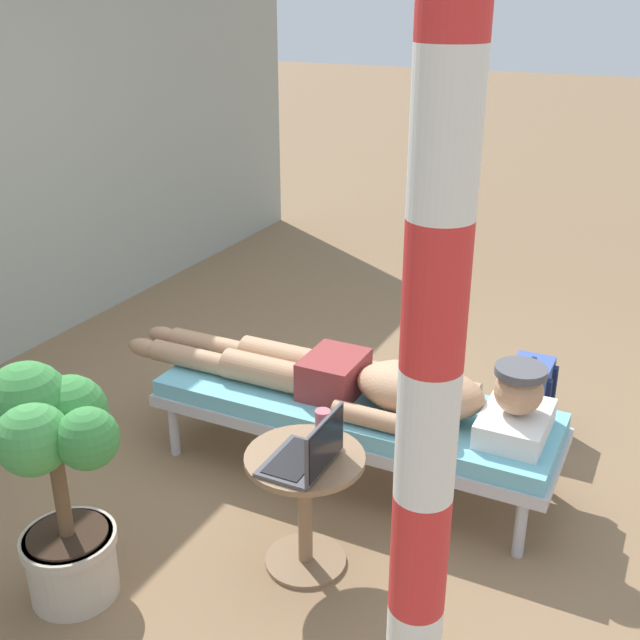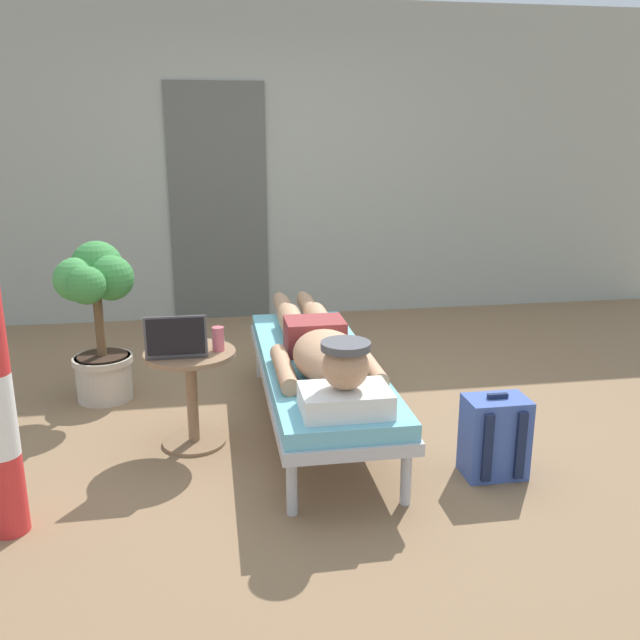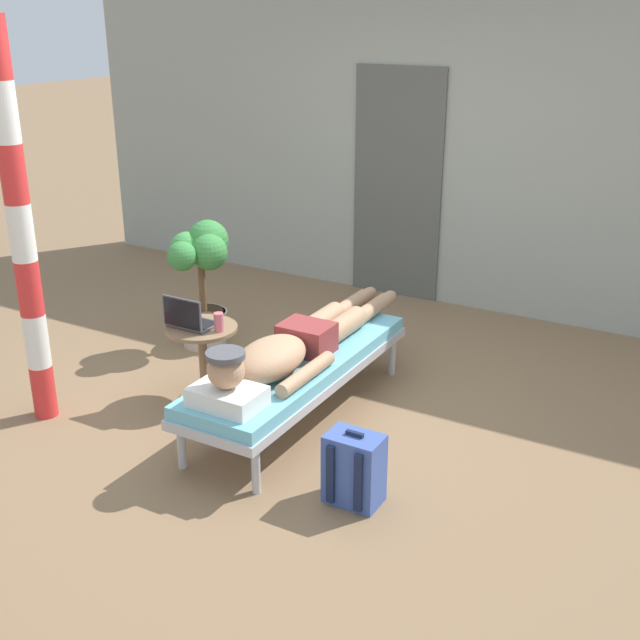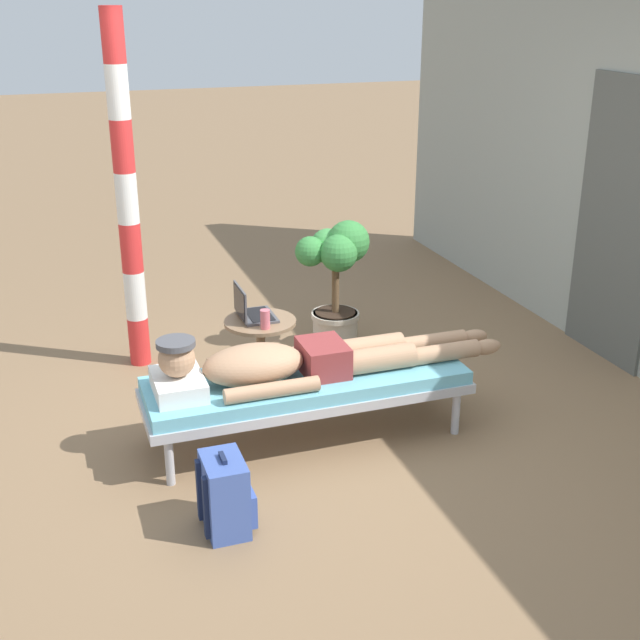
{
  "view_description": "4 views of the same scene",
  "coord_description": "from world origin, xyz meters",
  "px_view_note": "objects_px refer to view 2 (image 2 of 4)",
  "views": [
    {
      "loc": [
        -2.92,
        -1.38,
        2.22
      ],
      "look_at": [
        0.27,
        0.19,
        0.69
      ],
      "focal_mm": 43.6,
      "sensor_mm": 36.0,
      "label": 1
    },
    {
      "loc": [
        -0.5,
        -3.6,
        1.63
      ],
      "look_at": [
        0.11,
        0.07,
        0.59
      ],
      "focal_mm": 37.88,
      "sensor_mm": 36.0,
      "label": 2
    },
    {
      "loc": [
        2.51,
        -4.08,
        2.52
      ],
      "look_at": [
        0.13,
        0.08,
        0.63
      ],
      "focal_mm": 45.06,
      "sensor_mm": 36.0,
      "label": 3
    },
    {
      "loc": [
        4.34,
        -1.48,
        2.55
      ],
      "look_at": [
        -0.17,
        0.08,
        0.66
      ],
      "focal_mm": 46.6,
      "sensor_mm": 36.0,
      "label": 4
    }
  ],
  "objects_px": {
    "lounge_chair": "(318,370)",
    "backpack": "(494,437)",
    "person_reclining": "(320,346)",
    "potted_plant": "(98,308)",
    "laptop": "(177,344)",
    "side_table": "(191,382)",
    "drink_glass": "(218,339)"
  },
  "relations": [
    {
      "from": "lounge_chair",
      "to": "backpack",
      "type": "height_order",
      "value": "backpack"
    },
    {
      "from": "backpack",
      "to": "person_reclining",
      "type": "bearing_deg",
      "value": 142.48
    },
    {
      "from": "potted_plant",
      "to": "laptop",
      "type": "bearing_deg",
      "value": -57.52
    },
    {
      "from": "side_table",
      "to": "drink_glass",
      "type": "xyz_separation_m",
      "value": [
        0.15,
        -0.01,
        0.23
      ]
    },
    {
      "from": "laptop",
      "to": "drink_glass",
      "type": "xyz_separation_m",
      "value": [
        0.21,
        0.05,
        0.0
      ]
    },
    {
      "from": "lounge_chair",
      "to": "backpack",
      "type": "xyz_separation_m",
      "value": [
        0.76,
        -0.68,
        -0.15
      ]
    },
    {
      "from": "laptop",
      "to": "lounge_chair",
      "type": "bearing_deg",
      "value": 11.02
    },
    {
      "from": "drink_glass",
      "to": "potted_plant",
      "type": "distance_m",
      "value": 1.03
    },
    {
      "from": "side_table",
      "to": "person_reclining",
      "type": "bearing_deg",
      "value": 0.05
    },
    {
      "from": "laptop",
      "to": "potted_plant",
      "type": "bearing_deg",
      "value": 122.48
    },
    {
      "from": "lounge_chair",
      "to": "person_reclining",
      "type": "height_order",
      "value": "person_reclining"
    },
    {
      "from": "laptop",
      "to": "drink_glass",
      "type": "relative_size",
      "value": 2.44
    },
    {
      "from": "side_table",
      "to": "laptop",
      "type": "height_order",
      "value": "laptop"
    },
    {
      "from": "person_reclining",
      "to": "drink_glass",
      "type": "xyz_separation_m",
      "value": [
        -0.54,
        -0.01,
        0.07
      ]
    },
    {
      "from": "laptop",
      "to": "backpack",
      "type": "xyz_separation_m",
      "value": [
        1.52,
        -0.53,
        -0.39
      ]
    },
    {
      "from": "laptop",
      "to": "potted_plant",
      "type": "relative_size",
      "value": 0.31
    },
    {
      "from": "person_reclining",
      "to": "laptop",
      "type": "bearing_deg",
      "value": -176.07
    },
    {
      "from": "backpack",
      "to": "drink_glass",
      "type": "bearing_deg",
      "value": 156.09
    },
    {
      "from": "backpack",
      "to": "laptop",
      "type": "bearing_deg",
      "value": 160.62
    },
    {
      "from": "person_reclining",
      "to": "potted_plant",
      "type": "bearing_deg",
      "value": 149.54
    },
    {
      "from": "laptop",
      "to": "potted_plant",
      "type": "height_order",
      "value": "potted_plant"
    },
    {
      "from": "person_reclining",
      "to": "side_table",
      "type": "relative_size",
      "value": 4.15
    },
    {
      "from": "side_table",
      "to": "backpack",
      "type": "xyz_separation_m",
      "value": [
        1.46,
        -0.58,
        -0.16
      ]
    },
    {
      "from": "laptop",
      "to": "side_table",
      "type": "bearing_deg",
      "value": 40.52
    },
    {
      "from": "lounge_chair",
      "to": "laptop",
      "type": "xyz_separation_m",
      "value": [
        -0.75,
        -0.15,
        0.24
      ]
    },
    {
      "from": "lounge_chair",
      "to": "drink_glass",
      "type": "relative_size",
      "value": 15.46
    },
    {
      "from": "side_table",
      "to": "potted_plant",
      "type": "distance_m",
      "value": 0.96
    },
    {
      "from": "laptop",
      "to": "person_reclining",
      "type": "bearing_deg",
      "value": 3.93
    },
    {
      "from": "drink_glass",
      "to": "backpack",
      "type": "relative_size",
      "value": 0.3
    },
    {
      "from": "laptop",
      "to": "potted_plant",
      "type": "xyz_separation_m",
      "value": [
        -0.5,
        0.79,
        0.01
      ]
    },
    {
      "from": "laptop",
      "to": "backpack",
      "type": "bearing_deg",
      "value": -19.38
    },
    {
      "from": "lounge_chair",
      "to": "laptop",
      "type": "relative_size",
      "value": 6.33
    }
  ]
}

